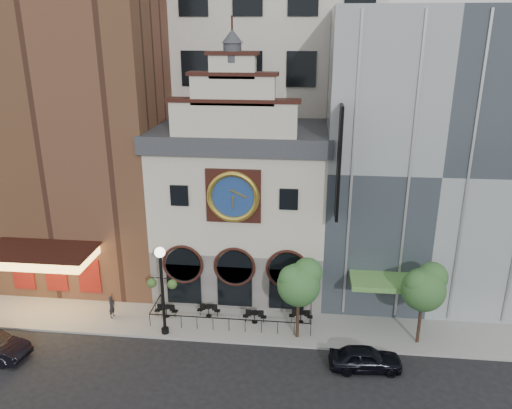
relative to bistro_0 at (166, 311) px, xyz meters
The scene contains 16 objects.
ground 5.20m from the bistro_0, 28.35° to the right, with size 120.00×120.00×0.00m, color black.
sidewalk 4.57m from the bistro_0, ahead, with size 44.00×5.00×0.15m, color gray.
clock_building 9.29m from the bistro_0, 49.80° to the left, with size 12.60×8.78×18.65m.
theater_building 16.48m from the bistro_0, 138.41° to the left, with size 14.00×15.60×25.00m.
retail_building 21.33m from the bistro_0, 23.26° to the left, with size 14.00×14.40×20.00m.
office_tower 26.54m from the bistro_0, 75.49° to the left, with size 20.00×16.00×40.00m, color beige.
cafe_railing 4.54m from the bistro_0, ahead, with size 10.60×2.60×0.90m, color black, non-canonical shape.
bistro_0 is the anchor object (origin of this frame).
bistro_1 2.90m from the bistro_0, ahead, with size 1.58×0.68×0.90m.
bistro_2 6.09m from the bistro_0, ahead, with size 1.58×0.68×0.90m.
bistro_3 9.18m from the bistro_0, ahead, with size 1.58×0.68×0.90m.
car_right 13.63m from the bistro_0, 17.26° to the right, with size 1.69×4.20×1.43m, color black.
pedestrian 3.69m from the bistro_0, behind, with size 0.58×0.38×1.59m, color black.
lamppost 3.83m from the bistro_0, 76.66° to the right, with size 1.94×0.66×6.06m.
tree_left 9.77m from the bistro_0, ahead, with size 2.79×2.69×5.37m.
tree_right 16.98m from the bistro_0, ahead, with size 2.78×2.67×5.35m.
Camera 1 is at (4.77, -26.51, 18.68)m, focal length 35.00 mm.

